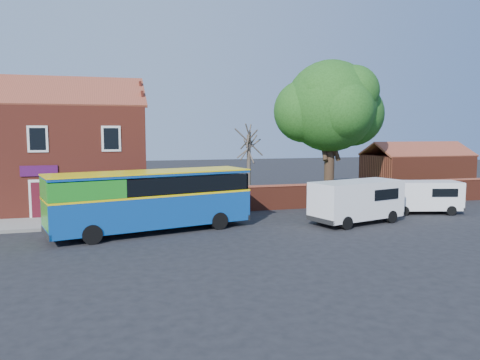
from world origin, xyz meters
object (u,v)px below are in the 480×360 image
object	(u,v)px
van_far	(423,195)
bus	(145,198)
large_tree	(330,109)
van_near	(357,200)

from	to	relation	value
van_far	bus	bearing A→B (deg)	-162.37
bus	large_tree	size ratio (longest dim) A/B	1.02
van_near	large_tree	distance (m)	10.40
bus	van_near	size ratio (longest dim) A/B	1.83
van_far	large_tree	world-z (taller)	large_tree
bus	van_far	bearing A→B (deg)	-10.74
bus	van_near	distance (m)	11.38
bus	large_tree	bearing A→B (deg)	15.29
van_near	van_far	bearing A→B (deg)	1.36
van_near	large_tree	size ratio (longest dim) A/B	0.56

